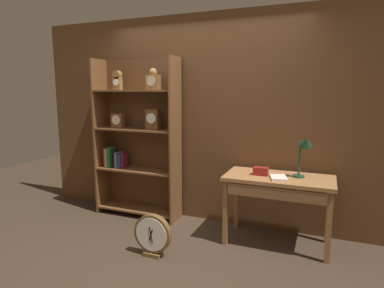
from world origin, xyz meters
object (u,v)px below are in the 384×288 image
toolbox_small (261,171)px  desk_lamp (305,148)px  open_repair_manual (279,178)px  round_clock_large (153,235)px  workbench (278,186)px  bookshelf (137,139)px

toolbox_small → desk_lamp: bearing=4.5°
open_repair_manual → toolbox_small: bearing=141.8°
desk_lamp → round_clock_large: 1.79m
workbench → toolbox_small: size_ratio=7.21×
bookshelf → desk_lamp: size_ratio=4.42×
toolbox_small → open_repair_manual: 0.22m
toolbox_small → open_repair_manual: toolbox_small is taller
desk_lamp → toolbox_small: bearing=-175.5°
desk_lamp → toolbox_small: (-0.43, -0.03, -0.28)m
toolbox_small → round_clock_large: toolbox_small is taller
desk_lamp → round_clock_large: size_ratio=1.06×
workbench → open_repair_manual: 0.14m
desk_lamp → round_clock_large: (-1.36, -0.78, -0.86)m
open_repair_manual → round_clock_large: bearing=-165.5°
desk_lamp → open_repair_manual: 0.41m
workbench → toolbox_small: toolbox_small is taller
bookshelf → open_repair_manual: bookshelf is taller
bookshelf → round_clock_large: bookshelf is taller
desk_lamp → round_clock_large: desk_lamp is taller
desk_lamp → open_repair_manual: (-0.23, -0.12, -0.31)m
desk_lamp → open_repair_manual: size_ratio=2.14×
bookshelf → open_repair_manual: 1.92m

